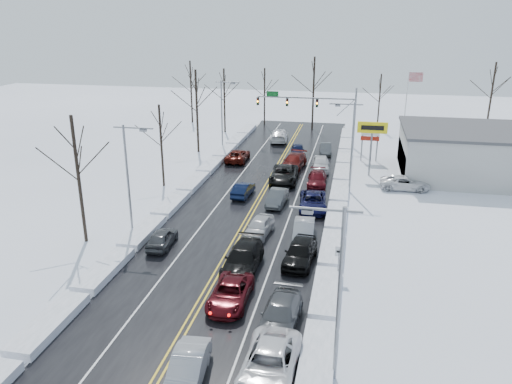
% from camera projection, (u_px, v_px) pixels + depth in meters
% --- Properties ---
extents(ground, '(160.00, 160.00, 0.00)m').
position_uv_depth(ground, '(245.00, 223.00, 42.68)').
color(ground, white).
rests_on(ground, ground).
extents(road_surface, '(14.00, 84.00, 0.01)m').
position_uv_depth(road_surface, '(250.00, 215.00, 44.52)').
color(road_surface, black).
rests_on(road_surface, ground).
extents(snow_bank_left, '(1.73, 72.00, 0.54)m').
position_uv_depth(snow_bank_left, '(170.00, 208.00, 45.95)').
color(snow_bank_left, white).
rests_on(snow_bank_left, ground).
extents(snow_bank_right, '(1.73, 72.00, 0.54)m').
position_uv_depth(snow_bank_right, '(336.00, 221.00, 43.10)').
color(snow_bank_right, white).
rests_on(snow_bank_right, ground).
extents(traffic_signal_mast, '(13.28, 0.39, 8.00)m').
position_uv_depth(traffic_signal_mast, '(317.00, 106.00, 66.06)').
color(traffic_signal_mast, slate).
rests_on(traffic_signal_mast, ground).
extents(tires_plus_sign, '(3.20, 0.34, 6.00)m').
position_uv_depth(tires_plus_sign, '(372.00, 131.00, 53.81)').
color(tires_plus_sign, slate).
rests_on(tires_plus_sign, ground).
extents(used_vehicles_sign, '(2.20, 0.22, 4.65)m').
position_uv_depth(used_vehicles_sign, '(370.00, 134.00, 59.92)').
color(used_vehicles_sign, slate).
rests_on(used_vehicles_sign, ground).
extents(speed_limit_sign, '(0.55, 0.09, 2.35)m').
position_uv_depth(speed_limit_sign, '(339.00, 256.00, 33.20)').
color(speed_limit_sign, slate).
rests_on(speed_limit_sign, ground).
extents(flagpole, '(1.87, 1.20, 10.00)m').
position_uv_depth(flagpole, '(407.00, 103.00, 65.56)').
color(flagpole, silver).
rests_on(flagpole, ground).
extents(dealership_building, '(20.40, 12.40, 5.30)m').
position_uv_depth(dealership_building, '(498.00, 154.00, 53.91)').
color(dealership_building, '#ADADA8').
rests_on(dealership_building, ground).
extents(streetlight_se, '(3.20, 0.25, 9.00)m').
position_uv_depth(streetlight_se, '(335.00, 282.00, 22.72)').
color(streetlight_se, slate).
rests_on(streetlight_se, ground).
extents(streetlight_ne, '(3.20, 0.25, 9.00)m').
position_uv_depth(streetlight_ne, '(350.00, 140.00, 48.58)').
color(streetlight_ne, slate).
rests_on(streetlight_ne, ground).
extents(streetlight_sw, '(3.20, 0.25, 9.00)m').
position_uv_depth(streetlight_sw, '(130.00, 172.00, 38.77)').
color(streetlight_sw, slate).
rests_on(streetlight_sw, ground).
extents(streetlight_nw, '(3.20, 0.25, 9.00)m').
position_uv_depth(streetlight_nw, '(223.00, 109.00, 64.63)').
color(streetlight_nw, slate).
rests_on(streetlight_nw, ground).
extents(tree_left_b, '(4.00, 4.00, 10.00)m').
position_uv_depth(tree_left_b, '(76.00, 155.00, 36.96)').
color(tree_left_b, '#2D231C').
rests_on(tree_left_b, ground).
extents(tree_left_c, '(3.40, 3.40, 8.50)m').
position_uv_depth(tree_left_c, '(160.00, 130.00, 50.06)').
color(tree_left_c, '#2D231C').
rests_on(tree_left_c, ground).
extents(tree_left_d, '(4.20, 4.20, 10.50)m').
position_uv_depth(tree_left_d, '(196.00, 95.00, 62.66)').
color(tree_left_d, '#2D231C').
rests_on(tree_left_d, ground).
extents(tree_left_e, '(3.80, 3.80, 9.50)m').
position_uv_depth(tree_left_e, '(224.00, 88.00, 73.90)').
color(tree_left_e, '#2D231C').
rests_on(tree_left_e, ground).
extents(tree_far_a, '(4.00, 4.00, 10.00)m').
position_uv_depth(tree_far_a, '(191.00, 80.00, 80.68)').
color(tree_far_a, '#2D231C').
rests_on(tree_far_a, ground).
extents(tree_far_b, '(3.60, 3.60, 9.00)m').
position_uv_depth(tree_far_b, '(265.00, 85.00, 79.58)').
color(tree_far_b, '#2D231C').
rests_on(tree_far_b, ground).
extents(tree_far_c, '(4.40, 4.40, 11.00)m').
position_uv_depth(tree_far_c, '(314.00, 79.00, 75.76)').
color(tree_far_c, '#2D231C').
rests_on(tree_far_c, ground).
extents(tree_far_d, '(3.40, 3.40, 8.50)m').
position_uv_depth(tree_far_d, '(380.00, 91.00, 75.85)').
color(tree_far_d, '#2D231C').
rests_on(tree_far_d, ground).
extents(tree_far_e, '(4.20, 4.20, 10.50)m').
position_uv_depth(tree_far_e, '(493.00, 84.00, 72.84)').
color(tree_far_e, '#2D231C').
rests_on(tree_far_e, ground).
extents(queued_car_1, '(1.95, 4.58, 1.47)m').
position_uv_depth(queued_car_1, '(188.00, 381.00, 24.20)').
color(queued_car_1, '#9A9CA2').
rests_on(queued_car_1, ground).
extents(queued_car_2, '(2.32, 4.94, 1.36)m').
position_uv_depth(queued_car_2, '(230.00, 303.00, 30.85)').
color(queued_car_2, '#43090E').
rests_on(queued_car_2, ground).
extents(queued_car_3, '(2.32, 5.68, 1.65)m').
position_uv_depth(queued_car_3, '(243.00, 269.00, 34.90)').
color(queued_car_3, black).
rests_on(queued_car_3, ground).
extents(queued_car_4, '(2.19, 4.45, 1.46)m').
position_uv_depth(queued_car_4, '(259.00, 235.00, 40.42)').
color(queued_car_4, silver).
rests_on(queued_car_4, ground).
extents(queued_car_5, '(1.69, 4.30, 1.39)m').
position_uv_depth(queued_car_5, '(277.00, 204.00, 46.93)').
color(queued_car_5, '#46494B').
rests_on(queued_car_5, ground).
extents(queued_car_6, '(3.06, 6.14, 1.67)m').
position_uv_depth(queued_car_6, '(284.00, 182.00, 53.30)').
color(queued_car_6, black).
rests_on(queued_car_6, ground).
extents(queued_car_7, '(2.91, 5.78, 1.61)m').
position_uv_depth(queued_car_7, '(294.00, 168.00, 58.06)').
color(queued_car_7, '#470B09').
rests_on(queued_car_7, ground).
extents(queued_car_8, '(2.14, 4.27, 1.40)m').
position_uv_depth(queued_car_8, '(297.00, 155.00, 63.44)').
color(queued_car_8, black).
rests_on(queued_car_8, ground).
extents(queued_car_10, '(2.76, 5.75, 1.58)m').
position_uv_depth(queued_car_10, '(269.00, 378.00, 24.43)').
color(queued_car_10, white).
rests_on(queued_car_10, ground).
extents(queued_car_11, '(2.32, 5.23, 1.49)m').
position_uv_depth(queued_car_11, '(280.00, 326.00, 28.55)').
color(queued_car_11, '#45474A').
rests_on(queued_car_11, ground).
extents(queued_car_12, '(2.39, 5.10, 1.69)m').
position_uv_depth(queued_car_12, '(300.00, 263.00, 35.85)').
color(queued_car_12, black).
rests_on(queued_car_12, ground).
extents(queued_car_13, '(1.80, 4.60, 1.49)m').
position_uv_depth(queued_car_13, '(304.00, 239.00, 39.63)').
color(queued_car_13, gray).
rests_on(queued_car_13, ground).
extents(queued_car_14, '(2.91, 5.50, 1.47)m').
position_uv_depth(queued_car_14, '(313.00, 209.00, 45.75)').
color(queued_car_14, black).
rests_on(queued_car_14, ground).
extents(queued_car_15, '(2.15, 4.85, 1.38)m').
position_uv_depth(queued_car_15, '(317.00, 185.00, 52.20)').
color(queued_car_15, '#470910').
rests_on(queued_car_15, ground).
extents(queued_car_16, '(2.34, 4.92, 1.63)m').
position_uv_depth(queued_car_16, '(320.00, 170.00, 57.32)').
color(queued_car_16, silver).
rests_on(queued_car_16, ground).
extents(queued_car_17, '(1.86, 4.24, 1.36)m').
position_uv_depth(queued_car_17, '(325.00, 154.00, 64.15)').
color(queued_car_17, '#46494C').
rests_on(queued_car_17, ground).
extents(oncoming_car_0, '(1.69, 4.15, 1.34)m').
position_uv_depth(oncoming_car_0, '(243.00, 196.00, 49.13)').
color(oncoming_car_0, black).
rests_on(oncoming_car_0, ground).
extents(oncoming_car_1, '(2.46, 5.18, 1.43)m').
position_uv_depth(oncoming_car_1, '(238.00, 161.00, 60.96)').
color(oncoming_car_1, '#4B100A').
rests_on(oncoming_car_1, ground).
extents(oncoming_car_2, '(2.99, 6.12, 1.71)m').
position_uv_depth(oncoming_car_2, '(279.00, 141.00, 70.64)').
color(oncoming_car_2, silver).
rests_on(oncoming_car_2, ground).
extents(oncoming_car_3, '(1.83, 4.10, 1.37)m').
position_uv_depth(oncoming_car_3, '(163.00, 246.00, 38.46)').
color(oncoming_car_3, '#3F4144').
rests_on(oncoming_car_3, ground).
extents(parked_car_0, '(5.03, 2.38, 1.39)m').
position_uv_depth(parked_car_0, '(405.00, 189.00, 50.97)').
color(parked_car_0, white).
rests_on(parked_car_0, ground).
extents(parked_car_1, '(2.07, 4.93, 1.42)m').
position_uv_depth(parked_car_1, '(429.00, 179.00, 54.14)').
color(parked_car_1, '#490E09').
rests_on(parked_car_1, ground).
extents(parked_car_2, '(2.44, 4.96, 1.63)m').
position_uv_depth(parked_car_2, '(407.00, 160.00, 61.39)').
color(parked_car_2, black).
rests_on(parked_car_2, ground).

